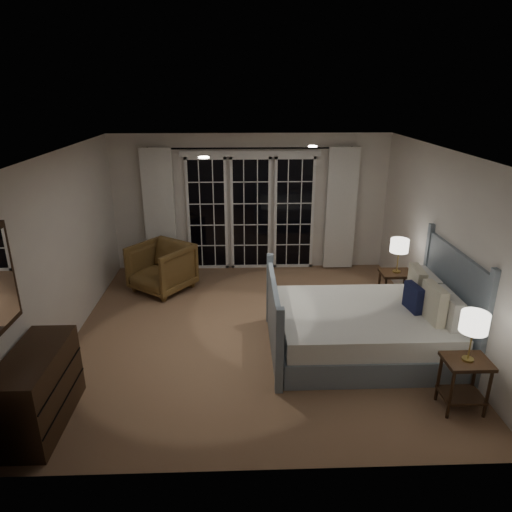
{
  "coord_description": "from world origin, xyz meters",
  "views": [
    {
      "loc": [
        -0.19,
        -5.68,
        3.23
      ],
      "look_at": [
        0.02,
        0.23,
        1.05
      ],
      "focal_mm": 32.0,
      "sensor_mm": 36.0,
      "label": 1
    }
  ],
  "objects_px": {
    "nightstand_right": "(395,285)",
    "armchair": "(162,268)",
    "bed": "(366,327)",
    "dresser": "(38,389)",
    "nightstand_left": "(464,377)",
    "lamp_left": "(474,323)",
    "lamp_right": "(399,246)"
  },
  "relations": [
    {
      "from": "nightstand_right",
      "to": "armchair",
      "type": "distance_m",
      "value": 3.78
    },
    {
      "from": "nightstand_right",
      "to": "bed",
      "type": "bearing_deg",
      "value": -122.77
    },
    {
      "from": "nightstand_right",
      "to": "dresser",
      "type": "relative_size",
      "value": 0.53
    },
    {
      "from": "nightstand_left",
      "to": "armchair",
      "type": "distance_m",
      "value": 4.86
    },
    {
      "from": "bed",
      "to": "lamp_left",
      "type": "bearing_deg",
      "value": -58.99
    },
    {
      "from": "nightstand_left",
      "to": "dresser",
      "type": "bearing_deg",
      "value": -179.02
    },
    {
      "from": "armchair",
      "to": "dresser",
      "type": "xyz_separation_m",
      "value": [
        -0.71,
        -3.28,
        0.0
      ]
    },
    {
      "from": "nightstand_left",
      "to": "nightstand_right",
      "type": "xyz_separation_m",
      "value": [
        0.03,
        2.37,
        0.01
      ]
    },
    {
      "from": "nightstand_right",
      "to": "lamp_right",
      "type": "bearing_deg",
      "value": 36.87
    },
    {
      "from": "lamp_right",
      "to": "nightstand_left",
      "type": "bearing_deg",
      "value": -90.84
    },
    {
      "from": "nightstand_left",
      "to": "nightstand_right",
      "type": "height_order",
      "value": "nightstand_right"
    },
    {
      "from": "lamp_left",
      "to": "armchair",
      "type": "relative_size",
      "value": 0.6
    },
    {
      "from": "bed",
      "to": "nightstand_left",
      "type": "xyz_separation_m",
      "value": [
        0.72,
        -1.2,
        0.05
      ]
    },
    {
      "from": "bed",
      "to": "lamp_right",
      "type": "relative_size",
      "value": 4.43
    },
    {
      "from": "nightstand_right",
      "to": "lamp_left",
      "type": "bearing_deg",
      "value": -90.84
    },
    {
      "from": "bed",
      "to": "lamp_right",
      "type": "bearing_deg",
      "value": 57.23
    },
    {
      "from": "armchair",
      "to": "lamp_left",
      "type": "bearing_deg",
      "value": -4.95
    },
    {
      "from": "lamp_left",
      "to": "dresser",
      "type": "xyz_separation_m",
      "value": [
        -4.36,
        -0.07,
        -0.62
      ]
    },
    {
      "from": "lamp_right",
      "to": "bed",
      "type": "bearing_deg",
      "value": -122.77
    },
    {
      "from": "nightstand_right",
      "to": "armchair",
      "type": "height_order",
      "value": "armchair"
    },
    {
      "from": "nightstand_left",
      "to": "dresser",
      "type": "height_order",
      "value": "dresser"
    },
    {
      "from": "nightstand_left",
      "to": "lamp_left",
      "type": "height_order",
      "value": "lamp_left"
    },
    {
      "from": "lamp_left",
      "to": "dresser",
      "type": "distance_m",
      "value": 4.41
    },
    {
      "from": "bed",
      "to": "dresser",
      "type": "bearing_deg",
      "value": -160.79
    },
    {
      "from": "nightstand_left",
      "to": "bed",
      "type": "bearing_deg",
      "value": 121.01
    },
    {
      "from": "nightstand_right",
      "to": "lamp_left",
      "type": "xyz_separation_m",
      "value": [
        -0.03,
        -2.37,
        0.63
      ]
    },
    {
      "from": "bed",
      "to": "nightstand_right",
      "type": "bearing_deg",
      "value": 57.23
    },
    {
      "from": "bed",
      "to": "armchair",
      "type": "bearing_deg",
      "value": 145.65
    },
    {
      "from": "nightstand_left",
      "to": "nightstand_right",
      "type": "relative_size",
      "value": 0.98
    },
    {
      "from": "nightstand_right",
      "to": "dresser",
      "type": "height_order",
      "value": "dresser"
    },
    {
      "from": "lamp_right",
      "to": "dresser",
      "type": "distance_m",
      "value": 5.07
    },
    {
      "from": "bed",
      "to": "lamp_right",
      "type": "distance_m",
      "value": 1.55
    }
  ]
}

